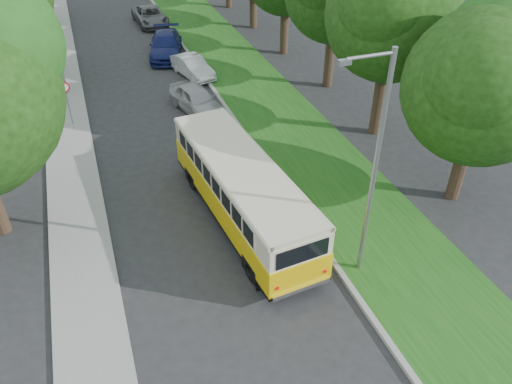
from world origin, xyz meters
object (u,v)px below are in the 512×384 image
object	(u,v)px
lamppost_near	(373,166)
car_white	(193,67)
car_silver	(197,99)
car_grey	(150,16)
vintage_bus	(243,193)
car_blue	(166,45)
lamppost_far	(49,24)

from	to	relation	value
lamppost_near	car_white	world-z (taller)	lamppost_near
car_silver	car_grey	distance (m)	16.14
vintage_bus	lamppost_near	bearing A→B (deg)	-59.60
car_silver	car_blue	size ratio (longest dim) A/B	0.81
car_grey	car_silver	bearing A→B (deg)	-94.67
lamppost_far	car_blue	xyz separation A→B (m)	(6.85, 4.17, -3.37)
vintage_bus	car_silver	distance (m)	9.95
lamppost_far	car_silver	distance (m)	8.87
car_white	car_grey	bearing A→B (deg)	78.94
lamppost_far	car_grey	distance (m)	13.91
lamppost_far	car_white	size ratio (longest dim) A/B	1.99
vintage_bus	car_blue	world-z (taller)	vintage_bus
lamppost_near	vintage_bus	world-z (taller)	lamppost_near
car_white	car_grey	world-z (taller)	car_grey
lamppost_near	car_white	bearing A→B (deg)	93.70
car_white	car_grey	size ratio (longest dim) A/B	0.79
car_silver	car_blue	bearing A→B (deg)	74.74
lamppost_far	car_blue	size ratio (longest dim) A/B	1.46
lamppost_near	car_silver	distance (m)	14.49
vintage_bus	car_grey	distance (m)	26.07
vintage_bus	car_blue	bearing A→B (deg)	82.11
vintage_bus	car_blue	size ratio (longest dim) A/B	1.80
car_silver	car_white	bearing A→B (deg)	64.21
lamppost_near	lamppost_far	distance (m)	20.53
car_silver	car_blue	distance (m)	8.82
car_white	car_grey	xyz separation A→B (m)	(-0.64, 11.31, 0.04)
car_grey	car_blue	bearing A→B (deg)	-95.20
vintage_bus	car_silver	xyz separation A→B (m)	(0.69, 9.91, -0.66)
car_blue	car_grey	bearing A→B (deg)	101.57
car_silver	lamppost_far	bearing A→B (deg)	130.82
lamppost_far	lamppost_near	bearing A→B (deg)	-64.29
car_white	lamppost_near	bearing A→B (deg)	-100.60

